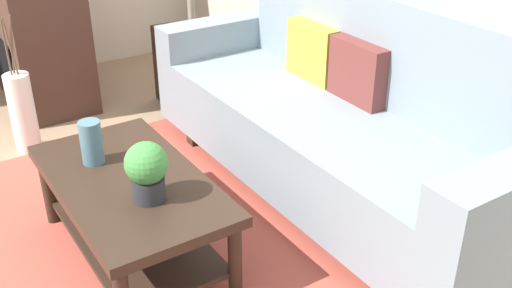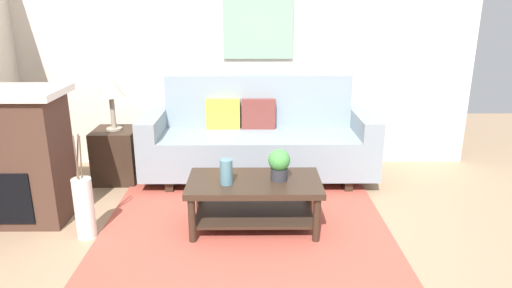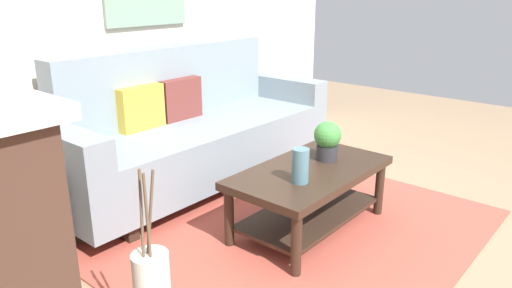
# 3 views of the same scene
# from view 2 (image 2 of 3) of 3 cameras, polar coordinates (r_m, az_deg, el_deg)

# --- Properties ---
(ground_plane) EXTENTS (9.10, 9.10, 0.00)m
(ground_plane) POSITION_cam_2_polar(r_m,az_deg,el_deg) (3.53, -1.42, -14.11)
(ground_plane) COLOR #9E7F60
(wall_back) EXTENTS (5.10, 0.10, 2.70)m
(wall_back) POSITION_cam_2_polar(r_m,az_deg,el_deg) (5.22, -1.16, 12.03)
(wall_back) COLOR beige
(wall_back) RESTS_ON ground_plane
(area_rug) EXTENTS (2.41, 1.91, 0.01)m
(area_rug) POSITION_cam_2_polar(r_m,az_deg,el_deg) (3.96, -1.31, -10.24)
(area_rug) COLOR #B24C3D
(area_rug) RESTS_ON ground_plane
(couch) EXTENTS (2.40, 0.84, 1.08)m
(couch) POSITION_cam_2_polar(r_m,az_deg,el_deg) (4.87, 0.33, 0.60)
(couch) COLOR gray
(couch) RESTS_ON ground_plane
(throw_pillow_mustard) EXTENTS (0.36, 0.12, 0.32)m
(throw_pillow_mustard) POSITION_cam_2_polar(r_m,az_deg,el_deg) (4.94, -4.11, 3.77)
(throw_pillow_mustard) COLOR gold
(throw_pillow_mustard) RESTS_ON couch
(throw_pillow_maroon) EXTENTS (0.36, 0.12, 0.32)m
(throw_pillow_maroon) POSITION_cam_2_polar(r_m,az_deg,el_deg) (4.93, 0.31, 3.79)
(throw_pillow_maroon) COLOR brown
(throw_pillow_maroon) RESTS_ON couch
(coffee_table) EXTENTS (1.10, 0.60, 0.43)m
(coffee_table) POSITION_cam_2_polar(r_m,az_deg,el_deg) (3.82, -0.22, -6.13)
(coffee_table) COLOR #332319
(coffee_table) RESTS_ON ground_plane
(tabletop_vase) EXTENTS (0.10, 0.10, 0.21)m
(tabletop_vase) POSITION_cam_2_polar(r_m,az_deg,el_deg) (3.68, -3.72, -3.48)
(tabletop_vase) COLOR slate
(tabletop_vase) RESTS_ON coffee_table
(potted_plant_tabletop) EXTENTS (0.18, 0.18, 0.26)m
(potted_plant_tabletop) POSITION_cam_2_polar(r_m,az_deg,el_deg) (3.74, 2.89, -2.46)
(potted_plant_tabletop) COLOR #2D2D33
(potted_plant_tabletop) RESTS_ON coffee_table
(side_table) EXTENTS (0.44, 0.44, 0.56)m
(side_table) POSITION_cam_2_polar(r_m,az_deg,el_deg) (5.06, -16.91, -1.34)
(side_table) COLOR #332319
(side_table) RESTS_ON ground_plane
(table_lamp) EXTENTS (0.28, 0.28, 0.57)m
(table_lamp) POSITION_cam_2_polar(r_m,az_deg,el_deg) (4.89, -17.65, 6.62)
(table_lamp) COLOR gray
(table_lamp) RESTS_ON side_table
(fireplace) EXTENTS (1.02, 0.58, 1.16)m
(fireplace) POSITION_cam_2_polar(r_m,az_deg,el_deg) (4.41, -28.31, -1.29)
(fireplace) COLOR #472D23
(fireplace) RESTS_ON ground_plane
(floor_vase) EXTENTS (0.15, 0.15, 0.50)m
(floor_vase) POSITION_cam_2_polar(r_m,az_deg,el_deg) (3.96, -20.56, -7.48)
(floor_vase) COLOR white
(floor_vase) RESTS_ON ground_plane
(floor_vase_branch_a) EXTENTS (0.04, 0.04, 0.36)m
(floor_vase_branch_a) POSITION_cam_2_polar(r_m,az_deg,el_deg) (3.80, -20.97, -1.56)
(floor_vase_branch_a) COLOR brown
(floor_vase_branch_a) RESTS_ON floor_vase
(floor_vase_branch_b) EXTENTS (0.05, 0.04, 0.36)m
(floor_vase_branch_b) POSITION_cam_2_polar(r_m,az_deg,el_deg) (3.82, -21.31, -1.47)
(floor_vase_branch_b) COLOR brown
(floor_vase_branch_b) RESTS_ON floor_vase
(floor_vase_branch_c) EXTENTS (0.02, 0.01, 0.36)m
(floor_vase_branch_c) POSITION_cam_2_polar(r_m,az_deg,el_deg) (3.79, -21.48, -1.64)
(floor_vase_branch_c) COLOR brown
(floor_vase_branch_c) RESTS_ON floor_vase
(framed_painting) EXTENTS (0.77, 0.03, 0.70)m
(framed_painting) POSITION_cam_2_polar(r_m,az_deg,el_deg) (5.14, 0.27, 14.45)
(framed_painting) COLOR gray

